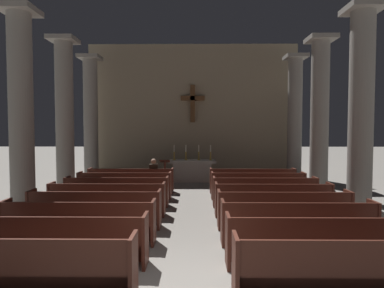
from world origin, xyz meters
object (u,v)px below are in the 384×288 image
Objects in this scene: pew_left_row_7 at (125,185)px; lectern at (165,173)px; pew_right_row_7 at (258,186)px; column_right_second at (361,115)px; pew_right_row_6 at (265,192)px; candlestick_outer_right at (210,155)px; pew_right_row_8 at (252,180)px; column_left_fourth at (91,120)px; candlestick_inner_right at (199,155)px; pew_left_row_4 at (95,209)px; pew_left_row_6 at (117,191)px; pew_left_row_8 at (131,180)px; pew_right_row_5 at (273,200)px; column_right_fourth at (295,120)px; pew_right_row_1 at (347,268)px; pew_right_row_2 at (318,241)px; pew_left_row_1 at (23,267)px; candlestick_inner_left at (186,155)px; column_left_third at (65,118)px; pew_left_row_3 at (79,222)px; lone_worshipper at (154,175)px; pew_right_row_4 at (284,210)px; column_right_third at (320,118)px; candlestick_outer_left at (174,155)px; altar at (192,170)px; pew_left_row_2 at (56,240)px; column_left_second at (21,115)px; pew_left_row_5 at (107,199)px; pew_right_row_3 at (298,223)px.

pew_left_row_7 is 2.84× the size of lectern.
pew_right_row_7 is 4.06m from column_right_second.
candlestick_outer_right reaches higher than pew_right_row_6.
candlestick_outer_right is at bearing 119.43° from pew_right_row_8.
column_left_fourth is at bearing 157.43° from pew_right_row_8.
pew_left_row_7 is 4.66× the size of candlestick_inner_right.
pew_left_row_6 is (0.00, 2.29, 0.00)m from pew_left_row_4.
pew_right_row_6 is at bearing -25.95° from pew_left_row_8.
candlestick_outer_right is at bearing 103.84° from pew_right_row_5.
column_right_fourth is at bearing 22.57° from pew_left_row_8.
lectern is at bearing 125.77° from pew_right_row_5.
pew_right_row_5 is 6.03m from lectern.
pew_right_row_1 is 1.14m from pew_right_row_2.
column_left_fourth is at bearing 115.30° from pew_left_row_6.
candlestick_outer_right reaches higher than pew_left_row_1.
pew_right_row_8 is 4.66× the size of candlestick_inner_left.
pew_right_row_7 is 0.55× the size of column_left_third.
pew_left_row_1 is 2.29m from pew_left_row_3.
pew_right_row_2 is at bearing -13.67° from pew_left_row_3.
lone_worshipper is (0.88, 8.05, 0.22)m from pew_left_row_1.
pew_left_row_6 is (0.00, 3.43, 0.00)m from pew_left_row_3.
pew_right_row_4 is at bearing -90.00° from pew_right_row_5.
column_right_third is at bearing 72.40° from pew_right_row_1.
column_right_third is 6.08m from candlestick_inner_left.
candlestick_inner_right is at bearing -175.83° from column_right_fourth.
pew_right_row_7 is 4.66× the size of candlestick_outer_left.
pew_right_row_6 is 5.48m from altar.
column_right_third is 2.69× the size of altar.
column_right_fourth is (2.50, 11.00, 2.40)m from pew_right_row_1.
pew_left_row_2 is 8.39m from column_right_second.
candlestick_outer_left is at bearing 81.04° from pew_left_row_2.
column_left_second reaches higher than candlestick_inner_right.
pew_left_row_6 is 4.66× the size of candlestick_outer_left.
pew_left_row_1 and pew_left_row_3 have the same top height.
column_right_fourth is at bearing 90.00° from column_right_third.
pew_left_row_4 is 7.43m from candlestick_outer_left.
pew_left_row_5 is at bearing 90.00° from pew_left_row_2.
candlestick_outer_right reaches higher than pew_left_row_8.
pew_left_row_7 is at bearing 40.44° from column_left_second.
altar is at bearing 72.00° from pew_left_row_4.
lectern reaches higher than pew_right_row_2.
pew_left_row_4 is 4.58m from pew_left_row_8.
pew_right_row_4 is 8.32m from column_right_fourth.
pew_left_row_8 is at bearing 90.00° from pew_left_row_2.
pew_left_row_2 is 7.56m from column_left_third.
pew_left_row_5 is at bearing -143.87° from pew_right_row_8.
lone_worshipper reaches higher than pew_right_row_3.
column_right_third is (2.50, 5.58, 2.40)m from pew_right_row_3.
candlestick_outer_left is 1.00× the size of candlestick_outer_right.
pew_left_row_5 and pew_right_row_6 have the same top height.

